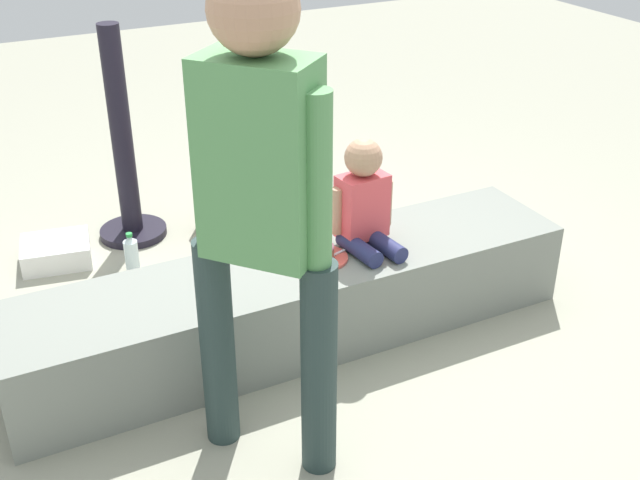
{
  "coord_description": "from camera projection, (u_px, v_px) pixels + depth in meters",
  "views": [
    {
      "loc": [
        -1.21,
        -2.62,
        2.04
      ],
      "look_at": [
        -0.02,
        -0.28,
        0.63
      ],
      "focal_mm": 44.49,
      "sensor_mm": 36.0,
      "label": 1
    }
  ],
  "objects": [
    {
      "name": "ground_plane",
      "position": [
        297.0,
        337.0,
        3.51
      ],
      "size": [
        12.0,
        12.0,
        0.0
      ],
      "primitive_type": "plane",
      "color": "gray"
    },
    {
      "name": "concrete_ledge",
      "position": [
        296.0,
        301.0,
        3.42
      ],
      "size": [
        2.46,
        0.53,
        0.38
      ],
      "primitive_type": "cube",
      "color": "gray",
      "rests_on": "ground_plane"
    },
    {
      "name": "child_seated",
      "position": [
        364.0,
        201.0,
        3.37
      ],
      "size": [
        0.28,
        0.32,
        0.48
      ],
      "color": "navy",
      "rests_on": "concrete_ledge"
    },
    {
      "name": "adult_standing",
      "position": [
        260.0,
        192.0,
        2.4
      ],
      "size": [
        0.39,
        0.41,
        1.71
      ],
      "color": "#263736",
      "rests_on": "ground_plane"
    },
    {
      "name": "cake_plate",
      "position": [
        322.0,
        255.0,
        3.35
      ],
      "size": [
        0.22,
        0.22,
        0.07
      ],
      "color": "#E0594C",
      "rests_on": "concrete_ledge"
    },
    {
      "name": "gift_bag",
      "position": [
        296.0,
        177.0,
        4.64
      ],
      "size": [
        0.26,
        0.12,
        0.38
      ],
      "color": "#B259BF",
      "rests_on": "ground_plane"
    },
    {
      "name": "railing_post",
      "position": [
        125.0,
        161.0,
        4.16
      ],
      "size": [
        0.36,
        0.36,
        1.15
      ],
      "color": "black",
      "rests_on": "ground_plane"
    },
    {
      "name": "water_bottle_near_gift",
      "position": [
        131.0,
        253.0,
        3.98
      ],
      "size": [
        0.07,
        0.07,
        0.21
      ],
      "color": "silver",
      "rests_on": "ground_plane"
    },
    {
      "name": "party_cup_red",
      "position": [
        273.0,
        236.0,
        4.25
      ],
      "size": [
        0.07,
        0.07,
        0.1
      ],
      "primitive_type": "cylinder",
      "color": "red",
      "rests_on": "ground_plane"
    },
    {
      "name": "cake_box_white",
      "position": [
        56.0,
        252.0,
        4.07
      ],
      "size": [
        0.38,
        0.34,
        0.12
      ],
      "primitive_type": "cube",
      "rotation": [
        0.0,
        0.0,
        -0.17
      ],
      "color": "white",
      "rests_on": "ground_plane"
    },
    {
      "name": "handbag_black_leather",
      "position": [
        264.0,
        269.0,
        3.82
      ],
      "size": [
        0.28,
        0.15,
        0.31
      ],
      "color": "black",
      "rests_on": "ground_plane"
    },
    {
      "name": "handbag_brown_canvas",
      "position": [
        227.0,
        206.0,
        4.4
      ],
      "size": [
        0.33,
        0.13,
        0.35
      ],
      "color": "brown",
      "rests_on": "ground_plane"
    }
  ]
}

